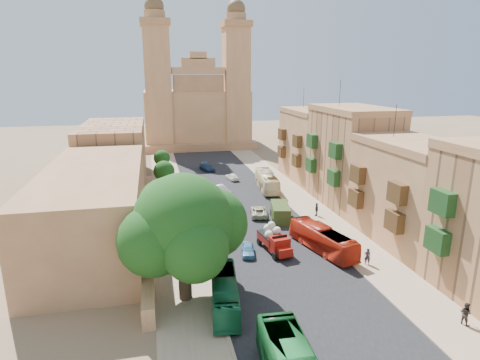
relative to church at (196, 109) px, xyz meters
name	(u,v)px	position (x,y,z in m)	size (l,w,h in m)	color
ground	(310,311)	(0.00, -78.61, -9.52)	(260.00, 260.00, 0.00)	brown
road_surface	(234,199)	(0.00, -48.61, -9.51)	(14.00, 140.00, 0.01)	black
sidewalk_east	(294,195)	(9.50, -48.61, -9.51)	(5.00, 140.00, 0.01)	tan
sidewalk_west	(170,203)	(-9.50, -48.61, -9.51)	(5.00, 140.00, 0.01)	tan
kerb_east	(279,196)	(7.00, -48.61, -9.46)	(0.25, 140.00, 0.12)	tan
kerb_west	(187,202)	(-7.00, -48.61, -9.46)	(0.25, 140.00, 0.12)	tan
townhouse_b	(411,192)	(15.95, -67.61, -3.86)	(9.00, 14.00, 14.90)	#AF7A4F
townhouse_c	(351,156)	(15.95, -53.61, -2.61)	(9.00, 14.00, 17.40)	tan
townhouse_d	(313,145)	(15.95, -39.61, -3.36)	(9.00, 14.00, 15.90)	#AF7A4F
west_wall	(149,223)	(-12.50, -58.61, -8.62)	(1.00, 40.00, 1.80)	#AF7A4F
west_building_low	(96,205)	(-18.00, -60.61, -5.32)	(10.00, 28.00, 8.40)	#9B6A43
west_building_mid	(114,154)	(-18.00, -34.61, -4.52)	(10.00, 22.00, 10.00)	tan
church	(196,109)	(0.00, 0.00, 0.00)	(28.00, 22.50, 36.30)	#AF7A4F
ficus_tree	(184,227)	(-9.40, -74.61, -3.19)	(10.71, 9.85, 10.71)	#38281C
street_tree_a	(172,223)	(-10.00, -66.61, -5.79)	(3.61, 3.61, 5.55)	#38281C
street_tree_b	(167,193)	(-10.00, -54.61, -6.11)	(3.31, 3.31, 5.08)	#38281C
street_tree_c	(164,171)	(-10.00, -42.61, -6.12)	(3.30, 3.30, 5.07)	#38281C
street_tree_d	(162,158)	(-10.00, -30.61, -6.44)	(3.00, 3.00, 4.61)	#38281C
red_truck	(274,239)	(0.48, -67.35, -8.18)	(2.75, 5.43, 3.05)	maroon
olive_pickup	(280,212)	(4.00, -58.47, -8.53)	(3.11, 5.24, 2.02)	#35491B
bus_green_north	(225,292)	(-6.50, -76.35, -8.32)	(2.01, 8.61, 2.40)	#16643A
bus_red_east	(323,239)	(5.44, -68.38, -8.22)	(2.18, 9.33, 2.60)	red
bus_cream_east	(267,181)	(6.22, -44.65, -8.10)	(2.38, 10.16, 2.83)	#FEE9B7
car_blue_a	(248,250)	(-2.46, -67.61, -8.96)	(1.30, 3.23, 1.10)	#4E8FBC
car_white_a	(221,190)	(-1.54, -45.69, -8.82)	(1.47, 4.21, 1.39)	white
car_cream	(259,211)	(1.70, -56.47, -8.89)	(2.08, 4.51, 1.25)	#BDBB9B
car_dkblue	(207,168)	(-1.44, -29.65, -8.89)	(1.76, 4.33, 1.26)	navy
car_white_b	(232,177)	(1.91, -37.49, -8.91)	(1.42, 3.52, 1.20)	white
car_blue_b	(204,165)	(-1.68, -27.00, -8.97)	(1.16, 3.31, 1.09)	#4574AD
pedestrian_a	(367,256)	(8.48, -72.27, -8.67)	(0.62, 0.41, 1.70)	#29232B
pedestrian_b	(465,313)	(10.60, -82.70, -8.63)	(0.86, 0.67, 1.77)	#302A26
pedestrian_c	(316,209)	(9.13, -58.08, -8.63)	(1.04, 0.43, 1.77)	#2E2E2F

